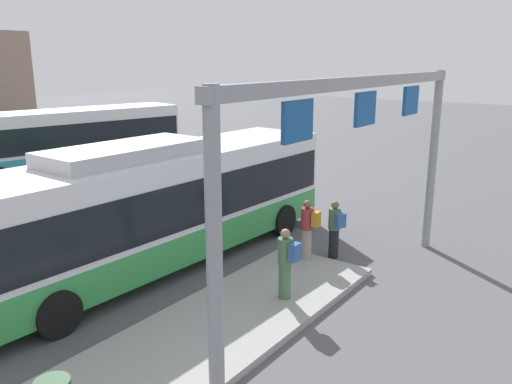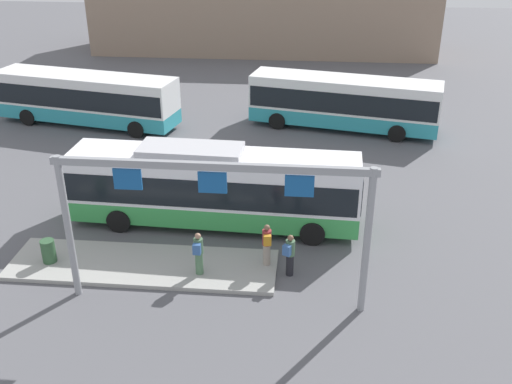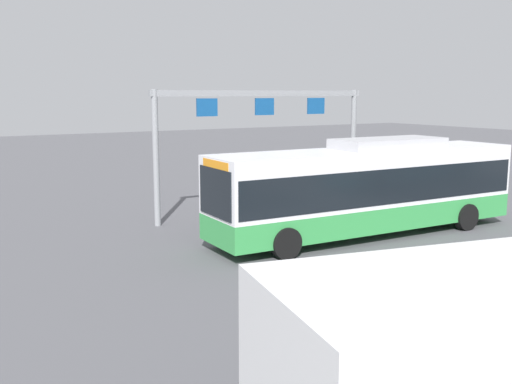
{
  "view_description": "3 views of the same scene",
  "coord_description": "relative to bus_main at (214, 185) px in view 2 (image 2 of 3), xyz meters",
  "views": [
    {
      "loc": [
        -9.21,
        -9.92,
        5.52
      ],
      "look_at": [
        3.32,
        -0.86,
        1.52
      ],
      "focal_mm": 36.43,
      "sensor_mm": 36.0,
      "label": 1
    },
    {
      "loc": [
        3.76,
        -21.52,
        12.23
      ],
      "look_at": [
        1.77,
        -0.16,
        1.63
      ],
      "focal_mm": 41.04,
      "sensor_mm": 36.0,
      "label": 2
    },
    {
      "loc": [
        14.27,
        15.56,
        5.04
      ],
      "look_at": [
        3.93,
        -1.19,
        1.75
      ],
      "focal_mm": 41.49,
      "sensor_mm": 36.0,
      "label": 3
    }
  ],
  "objects": [
    {
      "name": "ground_plane",
      "position": [
        0.01,
        -0.0,
        -1.81
      ],
      "size": [
        120.0,
        120.0,
        0.0
      ],
      "primitive_type": "plane",
      "color": "#56565B"
    },
    {
      "name": "platform_curb",
      "position": [
        -2.15,
        -3.58,
        -1.73
      ],
      "size": [
        10.0,
        2.8,
        0.16
      ],
      "primitive_type": "cube",
      "color": "#9E9E99",
      "rests_on": "ground"
    },
    {
      "name": "bus_main",
      "position": [
        0.0,
        0.0,
        0.0
      ],
      "size": [
        12.08,
        3.03,
        3.46
      ],
      "rotation": [
        0.0,
        0.0,
        -0.04
      ],
      "color": "green",
      "rests_on": "ground"
    },
    {
      "name": "bus_background_left",
      "position": [
        -9.66,
        11.6,
        -0.03
      ],
      "size": [
        11.62,
        4.74,
        3.1
      ],
      "rotation": [
        0.0,
        0.0,
        -0.2
      ],
      "color": "teal",
      "rests_on": "ground"
    },
    {
      "name": "bus_background_right",
      "position": [
        5.85,
        12.26,
        -0.03
      ],
      "size": [
        11.35,
        4.78,
        3.1
      ],
      "rotation": [
        0.0,
        0.0,
        2.93
      ],
      "color": "teal",
      "rests_on": "ground"
    },
    {
      "name": "person_boarding",
      "position": [
        2.46,
        -3.23,
        -0.76
      ],
      "size": [
        0.39,
        0.56,
        1.67
      ],
      "rotation": [
        0.0,
        0.0,
        1.72
      ],
      "color": "gray",
      "rests_on": "platform_curb"
    },
    {
      "name": "person_waiting_near",
      "position": [
        3.32,
        -3.61,
        -0.92
      ],
      "size": [
        0.51,
        0.6,
        1.67
      ],
      "rotation": [
        0.0,
        0.0,
        1.11
      ],
      "color": "black",
      "rests_on": "ground"
    },
    {
      "name": "person_waiting_mid",
      "position": [
        0.08,
        -4.06,
        -0.76
      ],
      "size": [
        0.35,
        0.53,
        1.67
      ],
      "rotation": [
        0.0,
        0.0,
        1.54
      ],
      "color": "#476B4C",
      "rests_on": "platform_curb"
    },
    {
      "name": "platform_sign_gantry",
      "position": [
        0.92,
        -5.41,
        1.98
      ],
      "size": [
        10.16,
        0.24,
        5.2
      ],
      "color": "gray",
      "rests_on": "ground"
    },
    {
      "name": "station_building",
      "position": [
        -0.58,
        33.05,
        1.96
      ],
      "size": [
        30.32,
        8.0,
        7.54
      ],
      "primitive_type": "cube",
      "color": "gray",
      "rests_on": "ground"
    },
    {
      "name": "trash_bin",
      "position": [
        -5.66,
        -3.77,
        -1.2
      ],
      "size": [
        0.52,
        0.52,
        0.9
      ],
      "primitive_type": "cylinder",
      "color": "#2D5133",
      "rests_on": "platform_curb"
    }
  ]
}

